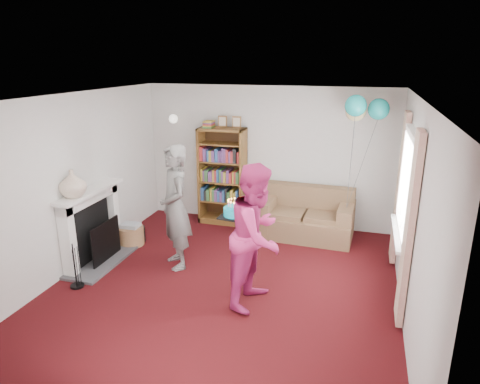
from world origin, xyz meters
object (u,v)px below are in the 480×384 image
(bookcase, at_px, (223,176))
(person_striped, at_px, (175,207))
(person_magenta, at_px, (257,235))
(birthday_cake, at_px, (235,212))
(sofa, at_px, (306,218))

(bookcase, bearing_deg, person_striped, -92.46)
(person_striped, bearing_deg, person_magenta, 25.69)
(person_striped, distance_m, birthday_cake, 1.19)
(person_striped, bearing_deg, birthday_cake, 24.64)
(bookcase, xyz_separation_m, person_magenta, (1.29, -2.53, 0.02))
(person_magenta, distance_m, birthday_cake, 0.41)
(person_striped, xyz_separation_m, person_magenta, (1.37, -0.62, -0.01))
(person_magenta, height_order, birthday_cake, person_magenta)
(sofa, bearing_deg, person_striped, -132.24)
(bookcase, xyz_separation_m, birthday_cake, (0.97, -2.41, 0.25))
(birthday_cake, bearing_deg, person_striped, 154.49)
(person_magenta, bearing_deg, sofa, 3.33)
(person_striped, bearing_deg, bookcase, 137.69)
(bookcase, distance_m, person_magenta, 2.83)
(bookcase, height_order, birthday_cake, bookcase)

